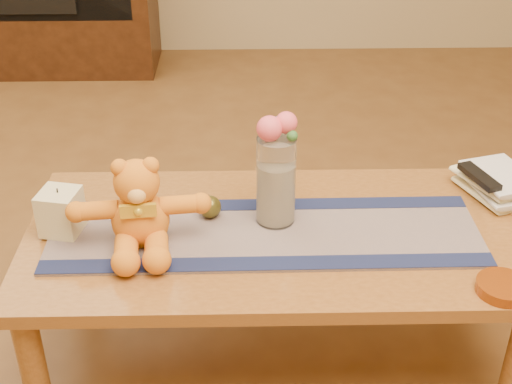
{
  "coord_description": "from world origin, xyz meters",
  "views": [
    {
      "loc": [
        -0.08,
        -1.65,
        1.58
      ],
      "look_at": [
        -0.05,
        0.0,
        0.58
      ],
      "focal_mm": 49.72,
      "sensor_mm": 36.0,
      "label": 1
    }
  ],
  "objects_px": {
    "glass_vase": "(276,181)",
    "book_bottom": "(473,196)",
    "bronze_ball": "(210,207)",
    "tv_remote": "(479,177)",
    "teddy_bear": "(139,203)",
    "pillar_candle": "(61,212)",
    "amber_dish": "(503,287)"
  },
  "relations": [
    {
      "from": "glass_vase",
      "to": "tv_remote",
      "type": "bearing_deg",
      "value": 9.53
    },
    {
      "from": "book_bottom",
      "to": "teddy_bear",
      "type": "bearing_deg",
      "value": 170.03
    },
    {
      "from": "bronze_ball",
      "to": "book_bottom",
      "type": "height_order",
      "value": "bronze_ball"
    },
    {
      "from": "tv_remote",
      "to": "amber_dish",
      "type": "xyz_separation_m",
      "value": [
        -0.05,
        -0.43,
        -0.07
      ]
    },
    {
      "from": "book_bottom",
      "to": "tv_remote",
      "type": "height_order",
      "value": "tv_remote"
    },
    {
      "from": "glass_vase",
      "to": "book_bottom",
      "type": "relative_size",
      "value": 1.17
    },
    {
      "from": "teddy_bear",
      "to": "bronze_ball",
      "type": "distance_m",
      "value": 0.23
    },
    {
      "from": "pillar_candle",
      "to": "bronze_ball",
      "type": "bearing_deg",
      "value": 8.75
    },
    {
      "from": "bronze_ball",
      "to": "glass_vase",
      "type": "bearing_deg",
      "value": -6.54
    },
    {
      "from": "teddy_bear",
      "to": "book_bottom",
      "type": "distance_m",
      "value": 1.0
    },
    {
      "from": "bronze_ball",
      "to": "amber_dish",
      "type": "distance_m",
      "value": 0.82
    },
    {
      "from": "glass_vase",
      "to": "bronze_ball",
      "type": "distance_m",
      "value": 0.21
    },
    {
      "from": "teddy_bear",
      "to": "amber_dish",
      "type": "bearing_deg",
      "value": -20.55
    },
    {
      "from": "tv_remote",
      "to": "amber_dish",
      "type": "bearing_deg",
      "value": -116.17
    },
    {
      "from": "glass_vase",
      "to": "tv_remote",
      "type": "distance_m",
      "value": 0.62
    },
    {
      "from": "bronze_ball",
      "to": "book_bottom",
      "type": "relative_size",
      "value": 0.29
    },
    {
      "from": "glass_vase",
      "to": "teddy_bear",
      "type": "bearing_deg",
      "value": -165.59
    },
    {
      "from": "bronze_ball",
      "to": "teddy_bear",
      "type": "bearing_deg",
      "value": -147.4
    },
    {
      "from": "pillar_candle",
      "to": "bronze_ball",
      "type": "distance_m",
      "value": 0.41
    },
    {
      "from": "teddy_bear",
      "to": "amber_dish",
      "type": "distance_m",
      "value": 0.96
    },
    {
      "from": "amber_dish",
      "to": "glass_vase",
      "type": "bearing_deg",
      "value": 149.35
    },
    {
      "from": "bronze_ball",
      "to": "book_bottom",
      "type": "distance_m",
      "value": 0.8
    },
    {
      "from": "book_bottom",
      "to": "glass_vase",
      "type": "bearing_deg",
      "value": 168.51
    },
    {
      "from": "teddy_bear",
      "to": "pillar_candle",
      "type": "relative_size",
      "value": 2.87
    },
    {
      "from": "teddy_bear",
      "to": "pillar_candle",
      "type": "distance_m",
      "value": 0.24
    },
    {
      "from": "glass_vase",
      "to": "bronze_ball",
      "type": "height_order",
      "value": "glass_vase"
    },
    {
      "from": "glass_vase",
      "to": "book_bottom",
      "type": "distance_m",
      "value": 0.63
    },
    {
      "from": "teddy_bear",
      "to": "book_bottom",
      "type": "bearing_deg",
      "value": 5.56
    },
    {
      "from": "amber_dish",
      "to": "pillar_candle",
      "type": "bearing_deg",
      "value": 166.02
    },
    {
      "from": "pillar_candle",
      "to": "book_bottom",
      "type": "relative_size",
      "value": 0.56
    },
    {
      "from": "bronze_ball",
      "to": "tv_remote",
      "type": "height_order",
      "value": "tv_remote"
    },
    {
      "from": "teddy_bear",
      "to": "bronze_ball",
      "type": "bearing_deg",
      "value": 26.2
    }
  ]
}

